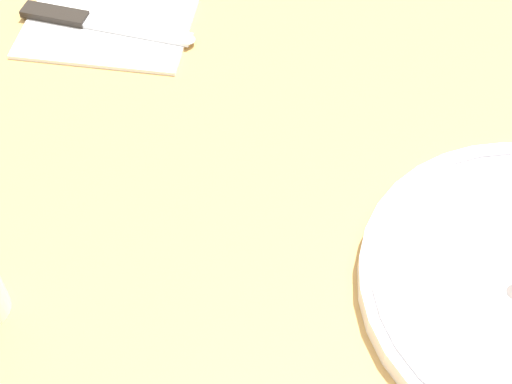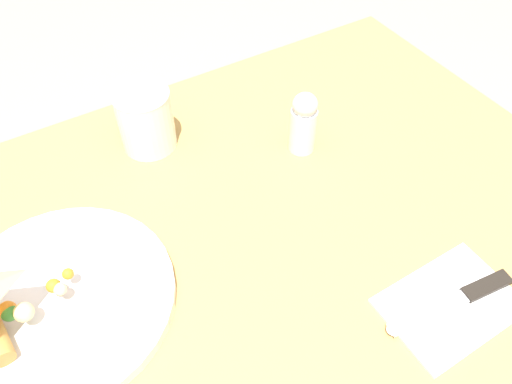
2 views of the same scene
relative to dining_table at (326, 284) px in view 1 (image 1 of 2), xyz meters
name	(u,v)px [view 1 (image 1 of 2)]	position (x,y,z in m)	size (l,w,h in m)	color
dining_table	(326,284)	(0.00, 0.00, 0.00)	(1.16, 0.75, 0.70)	tan
napkin_folded	(109,28)	(-0.24, 0.19, 0.10)	(0.16, 0.11, 0.00)	white
butter_knife	(100,23)	(-0.24, 0.19, 0.11)	(0.18, 0.04, 0.01)	black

